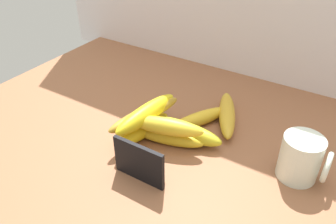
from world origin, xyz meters
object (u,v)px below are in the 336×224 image
at_px(banana_3, 168,137).
at_px(banana_1, 143,129).
at_px(banana_4, 227,114).
at_px(banana_7, 165,126).
at_px(banana_6, 147,113).
at_px(banana_0, 200,119).
at_px(coffee_mug, 302,158).
at_px(chalkboard_sign, 139,164).
at_px(banana_5, 145,114).
at_px(banana_2, 182,130).

bearing_deg(banana_3, banana_1, -173.34).
distance_m(banana_1, banana_3, 0.06).
distance_m(banana_4, banana_7, 0.18).
relative_size(banana_1, banana_6, 0.82).
bearing_deg(banana_0, coffee_mug, -11.62).
height_order(chalkboard_sign, banana_5, chalkboard_sign).
height_order(coffee_mug, banana_5, coffee_mug).
relative_size(banana_0, banana_5, 0.86).
xyz_separation_m(coffee_mug, banana_2, (-0.25, -0.02, -0.02)).
distance_m(banana_4, banana_6, 0.20).
height_order(banana_0, banana_1, banana_1).
bearing_deg(banana_1, coffee_mug, 9.71).
height_order(chalkboard_sign, banana_4, chalkboard_sign).
height_order(banana_4, banana_6, banana_6).
distance_m(coffee_mug, banana_1, 0.34).
bearing_deg(banana_5, chalkboard_sign, -59.56).
height_order(banana_0, banana_5, banana_5).
bearing_deg(chalkboard_sign, banana_4, 76.61).
xyz_separation_m(coffee_mug, banana_4, (-0.19, 0.10, -0.03)).
bearing_deg(banana_6, banana_5, -176.36).
bearing_deg(banana_6, banana_4, 48.60).
distance_m(banana_4, banana_5, 0.20).
relative_size(coffee_mug, banana_2, 0.49).
distance_m(banana_2, banana_3, 0.04).
bearing_deg(banana_0, banana_1, -129.40).
relative_size(banana_2, banana_6, 1.00).
bearing_deg(chalkboard_sign, banana_1, 122.48).
bearing_deg(coffee_mug, banana_5, -171.39).
bearing_deg(banana_3, banana_7, -106.18).
xyz_separation_m(coffee_mug, banana_7, (-0.27, -0.06, 0.01)).
bearing_deg(banana_5, banana_7, -8.17).
bearing_deg(banana_6, banana_0, 50.57).
height_order(chalkboard_sign, banana_6, chalkboard_sign).
distance_m(banana_2, banana_4, 0.13).
bearing_deg(banana_2, banana_7, -115.57).
bearing_deg(banana_0, banana_2, -96.85).
distance_m(coffee_mug, banana_4, 0.22).
relative_size(banana_1, banana_3, 0.95).
distance_m(chalkboard_sign, banana_3, 0.12).
bearing_deg(chalkboard_sign, banana_2, 87.35).
bearing_deg(coffee_mug, banana_7, -167.86).
distance_m(banana_0, banana_5, 0.14).
height_order(chalkboard_sign, banana_3, chalkboard_sign).
bearing_deg(banana_2, chalkboard_sign, -92.65).
bearing_deg(banana_2, coffee_mug, 3.97).
xyz_separation_m(chalkboard_sign, banana_7, (-0.01, 0.11, 0.01)).
distance_m(coffee_mug, banana_2, 0.25).
bearing_deg(banana_1, banana_3, 6.66).
xyz_separation_m(chalkboard_sign, banana_4, (0.06, 0.27, -0.02)).
relative_size(banana_0, banana_6, 0.87).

